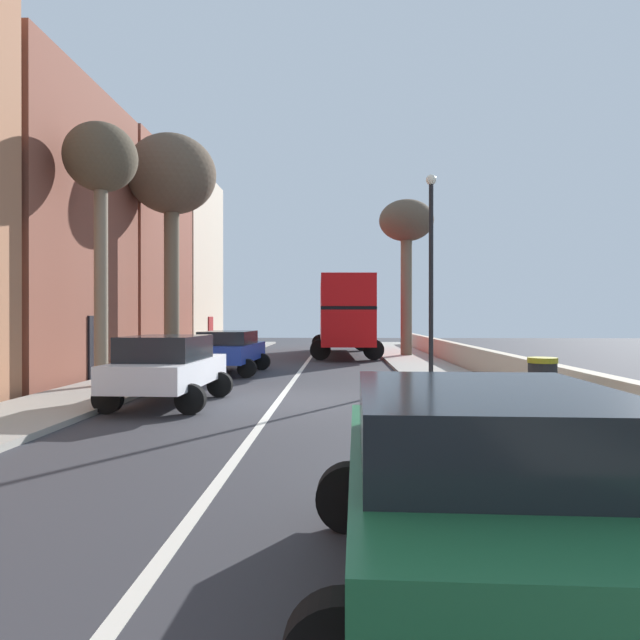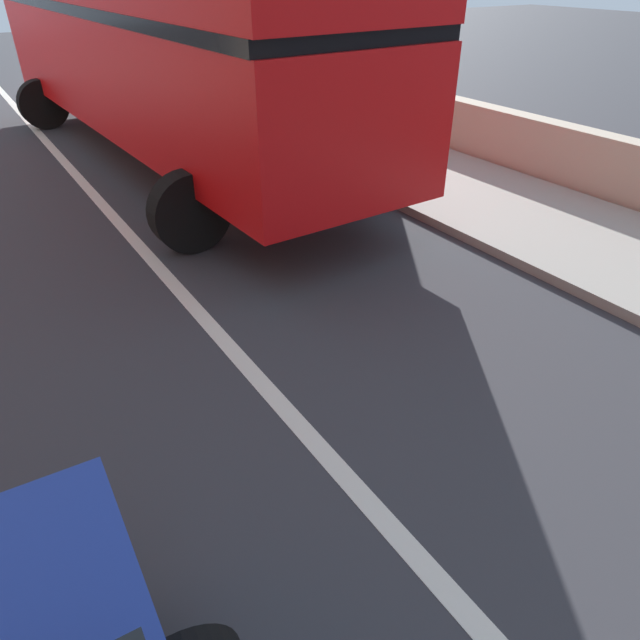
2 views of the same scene
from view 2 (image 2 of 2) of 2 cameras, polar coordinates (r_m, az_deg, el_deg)
double_decker_bus at (r=10.88m, az=-16.29°, el=27.00°), size 3.86×11.21×4.06m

